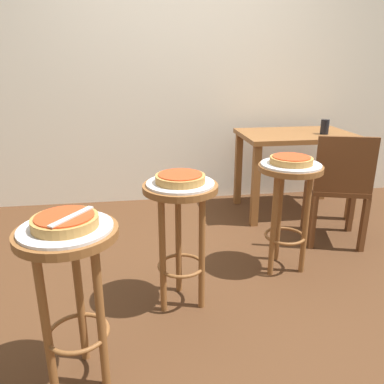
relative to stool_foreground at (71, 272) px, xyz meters
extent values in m
plane|color=#4C2D19|center=(0.73, 0.69, -0.54)|extent=(6.00, 6.00, 0.00)
cube|color=silver|center=(0.73, 2.34, 0.96)|extent=(6.00, 0.10, 3.00)
cylinder|color=brown|center=(0.00, 0.00, 0.17)|extent=(0.40, 0.40, 0.03)
cylinder|color=brown|center=(0.00, 0.12, -0.19)|extent=(0.04, 0.04, 0.69)
cylinder|color=brown|center=(-0.11, -0.06, -0.19)|extent=(0.04, 0.04, 0.69)
cylinder|color=brown|center=(0.11, -0.06, -0.19)|extent=(0.04, 0.04, 0.69)
torus|color=brown|center=(0.00, 0.00, -0.30)|extent=(0.27, 0.27, 0.02)
cylinder|color=silver|center=(0.00, 0.00, 0.19)|extent=(0.36, 0.36, 0.01)
cylinder|color=#B78442|center=(0.00, 0.00, 0.22)|extent=(0.25, 0.25, 0.04)
cylinder|color=red|center=(0.00, 0.00, 0.24)|extent=(0.22, 0.22, 0.01)
cylinder|color=brown|center=(0.50, 0.50, 0.17)|extent=(0.40, 0.40, 0.03)
cylinder|color=brown|center=(0.50, 0.62, -0.19)|extent=(0.04, 0.04, 0.69)
cylinder|color=brown|center=(0.40, 0.44, -0.19)|extent=(0.04, 0.04, 0.69)
cylinder|color=brown|center=(0.61, 0.44, -0.19)|extent=(0.04, 0.04, 0.69)
torus|color=brown|center=(0.50, 0.50, -0.30)|extent=(0.27, 0.27, 0.02)
cylinder|color=silver|center=(0.50, 0.50, 0.19)|extent=(0.36, 0.36, 0.01)
cylinder|color=#B78442|center=(0.50, 0.50, 0.22)|extent=(0.26, 0.26, 0.04)
cylinder|color=red|center=(0.50, 0.50, 0.24)|extent=(0.23, 0.23, 0.01)
cylinder|color=brown|center=(1.23, 0.78, 0.17)|extent=(0.40, 0.40, 0.03)
cylinder|color=brown|center=(1.23, 0.91, -0.19)|extent=(0.04, 0.04, 0.69)
cylinder|color=brown|center=(1.12, 0.72, -0.19)|extent=(0.04, 0.04, 0.69)
cylinder|color=brown|center=(1.34, 0.72, -0.19)|extent=(0.04, 0.04, 0.69)
torus|color=brown|center=(1.23, 0.78, -0.30)|extent=(0.27, 0.27, 0.02)
cylinder|color=silver|center=(1.23, 0.78, 0.19)|extent=(0.37, 0.37, 0.01)
cylinder|color=#B78442|center=(1.23, 0.78, 0.22)|extent=(0.26, 0.26, 0.04)
cylinder|color=red|center=(1.23, 0.78, 0.24)|extent=(0.23, 0.23, 0.01)
cube|color=brown|center=(1.69, 1.78, 0.18)|extent=(0.98, 0.65, 0.04)
cube|color=brown|center=(1.25, 1.51, -0.19)|extent=(0.06, 0.06, 0.70)
cube|color=brown|center=(2.13, 1.51, -0.19)|extent=(0.06, 0.06, 0.70)
cube|color=brown|center=(1.25, 2.06, -0.19)|extent=(0.06, 0.06, 0.70)
cube|color=brown|center=(2.13, 2.06, -0.19)|extent=(0.06, 0.06, 0.70)
cylinder|color=black|center=(1.90, 1.69, 0.26)|extent=(0.07, 0.07, 0.13)
cube|color=#5B3319|center=(1.77, 1.16, -0.10)|extent=(0.50, 0.50, 0.04)
cube|color=#5B3319|center=(1.72, 0.99, 0.11)|extent=(0.39, 0.14, 0.40)
cube|color=#5B3319|center=(1.99, 1.28, -0.33)|extent=(0.04, 0.04, 0.42)
cube|color=#5B3319|center=(1.65, 1.38, -0.33)|extent=(0.04, 0.04, 0.42)
cube|color=#5B3319|center=(1.89, 0.94, -0.33)|extent=(0.04, 0.04, 0.42)
cube|color=#5B3319|center=(1.55, 1.04, -0.33)|extent=(0.04, 0.04, 0.42)
cube|color=silver|center=(0.03, -0.02, 0.25)|extent=(0.15, 0.19, 0.01)
camera|label=1|loc=(0.28, -1.41, 0.80)|focal=35.99mm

